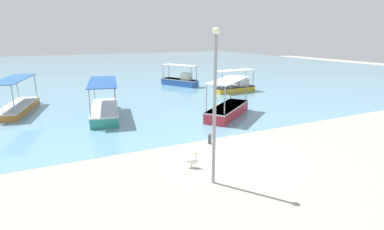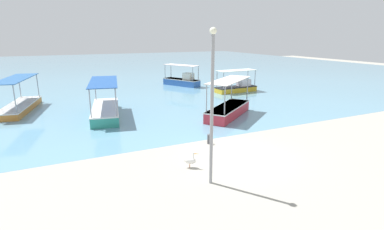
{
  "view_description": "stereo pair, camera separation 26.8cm",
  "coord_description": "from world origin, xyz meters",
  "px_view_note": "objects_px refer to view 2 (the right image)",
  "views": [
    {
      "loc": [
        -8.62,
        -12.1,
        6.17
      ],
      "look_at": [
        0.02,
        5.73,
        0.87
      ],
      "focal_mm": 28.0,
      "sensor_mm": 36.0,
      "label": 1
    },
    {
      "loc": [
        -8.37,
        -12.21,
        6.17
      ],
      "look_at": [
        0.02,
        5.73,
        0.87
      ],
      "focal_mm": 28.0,
      "sensor_mm": 36.0,
      "label": 2
    }
  ],
  "objects_px": {
    "fishing_boat_far_left": "(237,87)",
    "fishing_boat_outer": "(228,109)",
    "fishing_boat_center": "(106,109)",
    "pelican": "(190,160)",
    "mooring_bollard": "(209,138)",
    "fishing_boat_near_left": "(182,80)",
    "lamp_post": "(212,101)",
    "fishing_boat_near_right": "(20,105)"
  },
  "relations": [
    {
      "from": "fishing_boat_center",
      "to": "fishing_boat_near_left",
      "type": "xyz_separation_m",
      "value": [
        11.27,
        11.04,
        0.09
      ]
    },
    {
      "from": "pelican",
      "to": "mooring_bollard",
      "type": "relative_size",
      "value": 1.3
    },
    {
      "from": "fishing_boat_near_left",
      "to": "mooring_bollard",
      "type": "height_order",
      "value": "fishing_boat_near_left"
    },
    {
      "from": "fishing_boat_near_left",
      "to": "lamp_post",
      "type": "height_order",
      "value": "lamp_post"
    },
    {
      "from": "fishing_boat_far_left",
      "to": "fishing_boat_near_right",
      "type": "xyz_separation_m",
      "value": [
        -21.46,
        0.29,
        -0.06
      ]
    },
    {
      "from": "fishing_boat_near_right",
      "to": "lamp_post",
      "type": "height_order",
      "value": "lamp_post"
    },
    {
      "from": "fishing_boat_center",
      "to": "lamp_post",
      "type": "relative_size",
      "value": 1.07
    },
    {
      "from": "fishing_boat_outer",
      "to": "pelican",
      "type": "height_order",
      "value": "fishing_boat_outer"
    },
    {
      "from": "pelican",
      "to": "fishing_boat_near_right",
      "type": "bearing_deg",
      "value": 117.09
    },
    {
      "from": "pelican",
      "to": "lamp_post",
      "type": "relative_size",
      "value": 0.12
    },
    {
      "from": "fishing_boat_far_left",
      "to": "mooring_bollard",
      "type": "xyz_separation_m",
      "value": [
        -10.79,
        -13.43,
        -0.24
      ]
    },
    {
      "from": "fishing_boat_center",
      "to": "lamp_post",
      "type": "xyz_separation_m",
      "value": [
        2.22,
        -13.1,
        3.04
      ]
    },
    {
      "from": "fishing_boat_center",
      "to": "lamp_post",
      "type": "height_order",
      "value": "lamp_post"
    },
    {
      "from": "fishing_boat_far_left",
      "to": "mooring_bollard",
      "type": "height_order",
      "value": "fishing_boat_far_left"
    },
    {
      "from": "fishing_boat_outer",
      "to": "mooring_bollard",
      "type": "height_order",
      "value": "fishing_boat_outer"
    },
    {
      "from": "fishing_boat_near_left",
      "to": "fishing_boat_near_right",
      "type": "relative_size",
      "value": 0.7
    },
    {
      "from": "fishing_boat_near_right",
      "to": "fishing_boat_near_left",
      "type": "bearing_deg",
      "value": 19.35
    },
    {
      "from": "fishing_boat_outer",
      "to": "fishing_boat_far_left",
      "type": "bearing_deg",
      "value": 52.94
    },
    {
      "from": "fishing_boat_near_left",
      "to": "mooring_bollard",
      "type": "distance_m",
      "value": 21.02
    },
    {
      "from": "fishing_boat_near_right",
      "to": "fishing_boat_far_left",
      "type": "bearing_deg",
      "value": -0.77
    },
    {
      "from": "fishing_boat_far_left",
      "to": "pelican",
      "type": "xyz_separation_m",
      "value": [
        -13.16,
        -15.95,
        -0.19
      ]
    },
    {
      "from": "fishing_boat_near_right",
      "to": "pelican",
      "type": "height_order",
      "value": "fishing_boat_near_right"
    },
    {
      "from": "fishing_boat_outer",
      "to": "lamp_post",
      "type": "distance_m",
      "value": 11.52
    },
    {
      "from": "fishing_boat_center",
      "to": "pelican",
      "type": "distance_m",
      "value": 11.53
    },
    {
      "from": "fishing_boat_center",
      "to": "mooring_bollard",
      "type": "height_order",
      "value": "fishing_boat_center"
    },
    {
      "from": "fishing_boat_center",
      "to": "fishing_boat_near_right",
      "type": "xyz_separation_m",
      "value": [
        -6.24,
        4.89,
        -0.06
      ]
    },
    {
      "from": "fishing_boat_far_left",
      "to": "pelican",
      "type": "bearing_deg",
      "value": -129.53
    },
    {
      "from": "fishing_boat_far_left",
      "to": "fishing_boat_near_right",
      "type": "bearing_deg",
      "value": 179.23
    },
    {
      "from": "pelican",
      "to": "fishing_boat_far_left",
      "type": "bearing_deg",
      "value": 50.47
    },
    {
      "from": "fishing_boat_center",
      "to": "mooring_bollard",
      "type": "distance_m",
      "value": 9.88
    },
    {
      "from": "fishing_boat_center",
      "to": "fishing_boat_far_left",
      "type": "height_order",
      "value": "fishing_boat_center"
    },
    {
      "from": "fishing_boat_far_left",
      "to": "fishing_boat_outer",
      "type": "xyz_separation_m",
      "value": [
        -6.53,
        -8.65,
        0.02
      ]
    },
    {
      "from": "fishing_boat_far_left",
      "to": "lamp_post",
      "type": "height_order",
      "value": "lamp_post"
    },
    {
      "from": "lamp_post",
      "to": "mooring_bollard",
      "type": "xyz_separation_m",
      "value": [
        2.21,
        4.27,
        -3.27
      ]
    },
    {
      "from": "fishing_boat_far_left",
      "to": "pelican",
      "type": "relative_size",
      "value": 6.1
    },
    {
      "from": "pelican",
      "to": "lamp_post",
      "type": "bearing_deg",
      "value": -84.77
    },
    {
      "from": "fishing_boat_near_left",
      "to": "lamp_post",
      "type": "bearing_deg",
      "value": -110.55
    },
    {
      "from": "fishing_boat_far_left",
      "to": "fishing_boat_outer",
      "type": "height_order",
      "value": "fishing_boat_outer"
    },
    {
      "from": "fishing_boat_near_right",
      "to": "lamp_post",
      "type": "bearing_deg",
      "value": -64.8
    },
    {
      "from": "fishing_boat_near_right",
      "to": "mooring_bollard",
      "type": "height_order",
      "value": "fishing_boat_near_right"
    },
    {
      "from": "fishing_boat_center",
      "to": "fishing_boat_near_left",
      "type": "height_order",
      "value": "fishing_boat_center"
    },
    {
      "from": "fishing_boat_far_left",
      "to": "mooring_bollard",
      "type": "bearing_deg",
      "value": -128.78
    }
  ]
}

